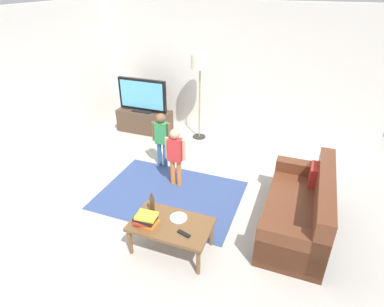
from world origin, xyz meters
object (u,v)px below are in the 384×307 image
(floor_lamp, at_px, (200,66))
(plate, at_px, (179,218))
(couch, at_px, (302,211))
(book_stack, at_px, (146,219))
(bottle, at_px, (152,205))
(tv_remote, at_px, (184,234))
(tv_stand, at_px, (145,121))
(child_center, at_px, (175,152))
(tv, at_px, (142,96))
(coffee_table, at_px, (171,226))
(child_near_tv, at_px, (161,135))

(floor_lamp, height_order, plate, floor_lamp)
(couch, distance_m, book_stack, 2.10)
(floor_lamp, bearing_deg, bottle, -81.21)
(couch, xyz_separation_m, tv_remote, (-1.28, -1.11, 0.14))
(tv_stand, relative_size, bottle, 3.83)
(child_center, bearing_deg, couch, -10.37)
(couch, height_order, bottle, couch)
(tv, bearing_deg, plate, -54.62)
(tv_remote, bearing_deg, coffee_table, 167.86)
(child_near_tv, bearing_deg, book_stack, -69.59)
(child_center, relative_size, tv_remote, 6.02)
(bottle, bearing_deg, floor_lamp, 98.79)
(child_near_tv, bearing_deg, bottle, -67.95)
(tv_stand, xyz_separation_m, book_stack, (1.74, -3.17, 0.24))
(book_stack, bearing_deg, bottle, 95.95)
(tv_stand, relative_size, floor_lamp, 0.67)
(tv_remote, distance_m, plate, 0.29)
(tv_remote, bearing_deg, child_near_tv, 138.47)
(tv_stand, height_order, floor_lamp, floor_lamp)
(child_center, distance_m, bottle, 1.28)
(child_near_tv, height_order, tv_remote, child_near_tv)
(couch, bearing_deg, tv_stand, 149.57)
(book_stack, relative_size, bottle, 0.94)
(coffee_table, xyz_separation_m, bottle, (-0.30, 0.10, 0.18))
(couch, distance_m, floor_lamp, 3.42)
(bottle, distance_m, plate, 0.37)
(floor_lamp, distance_m, child_near_tv, 1.67)
(child_center, xyz_separation_m, book_stack, (0.25, -1.47, -0.13))
(tv_remote, bearing_deg, tv, 141.85)
(tv, bearing_deg, tv_remote, -54.63)
(child_near_tv, xyz_separation_m, plate, (1.06, -1.72, -0.19))
(child_near_tv, distance_m, coffee_table, 2.11)
(tv_remote, height_order, plate, plate)
(coffee_table, relative_size, plate, 4.55)
(book_stack, bearing_deg, child_near_tv, 110.41)
(child_near_tv, height_order, coffee_table, child_near_tv)
(child_near_tv, bearing_deg, tv_remote, -58.00)
(child_near_tv, height_order, bottle, child_near_tv)
(tv, bearing_deg, child_center, -48.32)
(tv_stand, distance_m, book_stack, 3.63)
(tv_stand, relative_size, book_stack, 4.10)
(floor_lamp, relative_size, bottle, 5.68)
(floor_lamp, xyz_separation_m, bottle, (0.48, -3.11, -0.99))
(couch, relative_size, child_near_tv, 1.75)
(couch, xyz_separation_m, book_stack, (-1.78, -1.10, 0.20))
(couch, xyz_separation_m, floor_lamp, (-2.28, 2.22, 1.25))
(book_stack, bearing_deg, child_center, 99.65)
(coffee_table, distance_m, bottle, 0.36)
(tv, distance_m, couch, 4.12)
(tv, distance_m, child_near_tv, 1.59)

